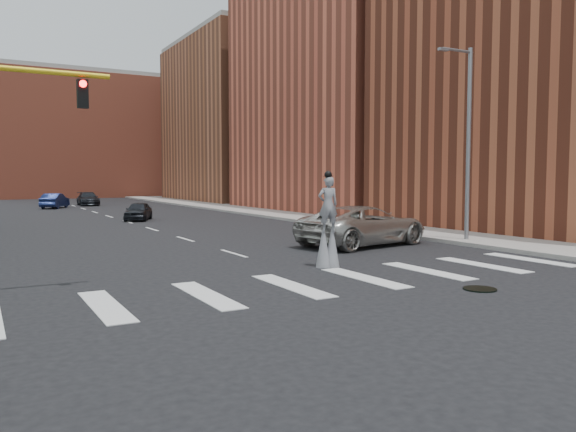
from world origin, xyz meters
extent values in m
plane|color=black|center=(0.00, 0.00, 0.00)|extent=(160.00, 160.00, 0.00)
cube|color=gray|center=(12.50, 25.00, 0.09)|extent=(5.00, 90.00, 0.18)
cylinder|color=black|center=(3.00, -2.00, 0.02)|extent=(0.90, 0.90, 0.04)
cube|color=#C4583D|center=(22.00, 30.00, 12.00)|extent=(16.00, 22.00, 24.00)
cube|color=#A25A3B|center=(22.00, 54.00, 10.00)|extent=(16.00, 22.00, 20.00)
cube|color=#C4583D|center=(6.00, 78.00, 9.00)|extent=(26.00, 14.00, 18.00)
cylinder|color=slate|center=(11.00, 6.00, 4.50)|extent=(0.20, 0.20, 9.00)
cylinder|color=slate|center=(10.20, 6.00, 8.80)|extent=(1.80, 0.12, 0.12)
cube|color=slate|center=(9.30, 6.00, 8.75)|extent=(0.50, 0.18, 0.12)
cylinder|color=gold|center=(-8.40, 3.00, 5.80)|extent=(5.20, 0.14, 0.14)
cube|color=black|center=(-6.50, 3.00, 5.30)|extent=(0.28, 0.18, 0.75)
cylinder|color=#FF0C0C|center=(-6.50, 2.90, 5.55)|extent=(0.18, 0.06, 0.18)
cylinder|color=#372116|center=(1.62, 3.26, 0.60)|extent=(0.07, 0.07, 1.19)
cylinder|color=#372116|center=(1.30, 3.33, 0.60)|extent=(0.07, 0.07, 1.19)
cone|color=slate|center=(1.62, 3.26, 0.75)|extent=(0.52, 0.52, 1.49)
cone|color=slate|center=(1.30, 3.33, 0.75)|extent=(0.52, 0.52, 1.49)
imported|color=slate|center=(1.46, 3.30, 2.16)|extent=(0.78, 0.60, 1.93)
sphere|color=black|center=(1.46, 3.30, 3.18)|extent=(0.26, 0.26, 0.26)
cylinder|color=black|center=(1.46, 3.30, 3.13)|extent=(0.34, 0.34, 0.02)
cube|color=yellow|center=(1.49, 3.43, 2.69)|extent=(0.22, 0.05, 0.10)
imported|color=#BAB6AF|center=(6.24, 7.66, 0.90)|extent=(6.92, 4.14, 1.80)
imported|color=black|center=(1.04, 27.17, 0.65)|extent=(3.01, 4.13, 1.31)
imported|color=navy|center=(-2.26, 46.36, 0.73)|extent=(3.25, 4.65, 1.45)
imported|color=black|center=(1.56, 50.50, 0.71)|extent=(2.22, 5.00, 1.42)
camera|label=1|loc=(-9.08, -12.75, 3.12)|focal=35.00mm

